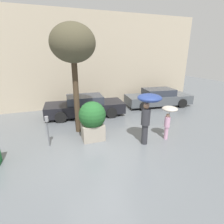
{
  "coord_description": "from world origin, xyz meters",
  "views": [
    {
      "loc": [
        -1.33,
        -5.25,
        3.49
      ],
      "look_at": [
        1.06,
        1.6,
        1.05
      ],
      "focal_mm": 28.0,
      "sensor_mm": 36.0,
      "label": 1
    }
  ],
  "objects_px": {
    "parked_car_far": "(158,98)",
    "parking_meter": "(47,125)",
    "street_tree": "(73,45)",
    "planter_box": "(92,119)",
    "parked_car_near": "(85,106)",
    "person_adult": "(148,107)",
    "person_child": "(169,114)"
  },
  "relations": [
    {
      "from": "person_child",
      "to": "parked_car_far",
      "type": "distance_m",
      "value": 5.13
    },
    {
      "from": "street_tree",
      "to": "parking_meter",
      "type": "xyz_separation_m",
      "value": [
        -1.3,
        -1.01,
        -2.92
      ]
    },
    {
      "from": "parked_car_near",
      "to": "parking_meter",
      "type": "relative_size",
      "value": 3.7
    },
    {
      "from": "person_child",
      "to": "parked_car_near",
      "type": "bearing_deg",
      "value": 98.28
    },
    {
      "from": "person_adult",
      "to": "person_child",
      "type": "xyz_separation_m",
      "value": [
        1.05,
        0.06,
        -0.46
      ]
    },
    {
      "from": "parked_car_near",
      "to": "street_tree",
      "type": "distance_m",
      "value": 3.96
    },
    {
      "from": "planter_box",
      "to": "parked_car_far",
      "type": "relative_size",
      "value": 0.36
    },
    {
      "from": "planter_box",
      "to": "street_tree",
      "type": "xyz_separation_m",
      "value": [
        -0.46,
        1.02,
        2.89
      ]
    },
    {
      "from": "planter_box",
      "to": "parked_car_near",
      "type": "relative_size",
      "value": 0.36
    },
    {
      "from": "person_adult",
      "to": "parked_car_near",
      "type": "relative_size",
      "value": 0.44
    },
    {
      "from": "planter_box",
      "to": "parked_car_near",
      "type": "xyz_separation_m",
      "value": [
        0.28,
        3.15,
        -0.36
      ]
    },
    {
      "from": "person_adult",
      "to": "parking_meter",
      "type": "height_order",
      "value": "person_adult"
    },
    {
      "from": "person_adult",
      "to": "parking_meter",
      "type": "bearing_deg",
      "value": 144.58
    },
    {
      "from": "parked_car_far",
      "to": "street_tree",
      "type": "relative_size",
      "value": 0.98
    },
    {
      "from": "parked_car_near",
      "to": "street_tree",
      "type": "bearing_deg",
      "value": 165.09
    },
    {
      "from": "person_child",
      "to": "street_tree",
      "type": "xyz_separation_m",
      "value": [
        -3.48,
        1.99,
        2.72
      ]
    },
    {
      "from": "parked_car_near",
      "to": "street_tree",
      "type": "xyz_separation_m",
      "value": [
        -0.74,
        -2.13,
        3.25
      ]
    },
    {
      "from": "planter_box",
      "to": "person_adult",
      "type": "xyz_separation_m",
      "value": [
        1.97,
        -1.02,
        0.64
      ]
    },
    {
      "from": "person_adult",
      "to": "person_child",
      "type": "height_order",
      "value": "person_adult"
    },
    {
      "from": "parked_car_near",
      "to": "parking_meter",
      "type": "xyz_separation_m",
      "value": [
        -2.04,
        -3.13,
        0.33
      ]
    },
    {
      "from": "person_child",
      "to": "parked_car_near",
      "type": "distance_m",
      "value": 4.97
    },
    {
      "from": "planter_box",
      "to": "parked_car_far",
      "type": "bearing_deg",
      "value": 32.56
    },
    {
      "from": "planter_box",
      "to": "parked_car_far",
      "type": "height_order",
      "value": "planter_box"
    },
    {
      "from": "street_tree",
      "to": "planter_box",
      "type": "bearing_deg",
      "value": -65.69
    },
    {
      "from": "parked_car_near",
      "to": "person_child",
      "type": "bearing_deg",
      "value": -142.09
    },
    {
      "from": "planter_box",
      "to": "parked_car_near",
      "type": "distance_m",
      "value": 3.18
    },
    {
      "from": "person_adult",
      "to": "street_tree",
      "type": "height_order",
      "value": "street_tree"
    },
    {
      "from": "planter_box",
      "to": "person_adult",
      "type": "height_order",
      "value": "person_adult"
    },
    {
      "from": "planter_box",
      "to": "parked_car_far",
      "type": "distance_m",
      "value": 6.51
    },
    {
      "from": "person_adult",
      "to": "parked_car_near",
      "type": "bearing_deg",
      "value": 92.15
    },
    {
      "from": "parked_car_far",
      "to": "parking_meter",
      "type": "distance_m",
      "value": 8.05
    },
    {
      "from": "planter_box",
      "to": "person_child",
      "type": "bearing_deg",
      "value": -17.73
    }
  ]
}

